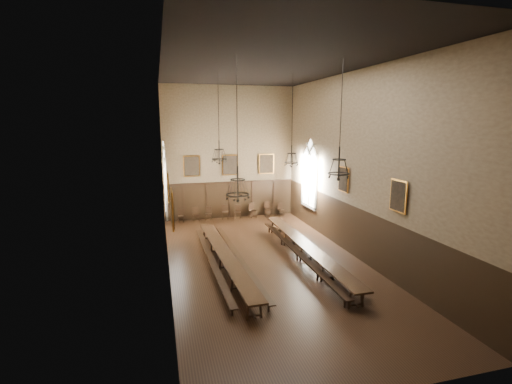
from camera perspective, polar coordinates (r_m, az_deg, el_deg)
name	(u,v)px	position (r m, az deg, el deg)	size (l,w,h in m)	color
floor	(267,263)	(17.89, 1.66, -10.91)	(9.00, 18.00, 0.02)	black
ceiling	(268,65)	(16.82, 1.83, 19.01)	(9.00, 18.00, 0.02)	black
wall_back	(229,153)	(25.49, -4.10, 5.99)	(9.00, 0.02, 9.00)	#826D50
wall_front	(384,218)	(8.67, 19.11, -3.75)	(9.00, 0.02, 9.00)	#826D50
wall_left	(165,172)	(16.07, -13.87, 2.96)	(0.02, 18.00, 9.00)	#826D50
wall_right	(357,166)	(18.56, 15.23, 3.90)	(0.02, 18.00, 9.00)	#826D50
wainscot_panelling	(267,238)	(17.47, 1.68, -7.06)	(9.00, 18.00, 2.50)	black
table_left	(225,261)	(17.08, -4.76, -10.58)	(1.09, 10.02, 0.78)	black
table_right	(306,253)	(18.19, 7.67, -9.22)	(0.83, 10.60, 0.83)	black
bench_left_outer	(212,262)	(17.34, -6.81, -10.70)	(0.43, 9.58, 0.43)	black
bench_left_inner	(238,259)	(17.56, -2.73, -10.32)	(0.53, 9.84, 0.44)	black
bench_right_inner	(297,255)	(18.21, 6.38, -9.55)	(0.38, 10.36, 0.47)	black
bench_right_outer	(316,251)	(18.79, 9.20, -9.02)	(0.50, 9.91, 0.45)	black
chair_0	(181,218)	(25.30, -11.46, -3.98)	(0.41, 0.41, 0.87)	black
chair_1	(196,217)	(25.37, -9.21, -3.82)	(0.45, 0.45, 0.93)	black
chair_2	(208,216)	(25.54, -7.33, -3.68)	(0.49, 0.49, 0.91)	black
chair_3	(225,215)	(25.68, -4.78, -3.50)	(0.51, 0.51, 0.99)	black
chair_4	(238,214)	(25.75, -2.83, -3.47)	(0.52, 0.52, 0.93)	black
chair_5	(253,213)	(25.99, -0.54, -3.27)	(0.55, 0.55, 1.02)	black
chair_6	(268,212)	(26.32, 1.80, -3.10)	(0.50, 0.50, 1.01)	black
chair_7	(281,212)	(26.59, 3.84, -3.07)	(0.44, 0.44, 0.88)	black
chandelier_back_left	(219,153)	(18.98, -5.68, 6.01)	(0.77, 0.77, 4.42)	black
chandelier_back_right	(292,156)	(19.49, 5.49, 5.55)	(0.75, 0.75, 4.64)	black
chandelier_front_left	(238,186)	(14.30, -2.84, 0.90)	(0.91, 0.91, 5.35)	black
chandelier_front_right	(339,166)	(15.17, 12.62, 3.89)	(0.87, 0.87, 4.61)	black
portrait_back_0	(192,166)	(25.08, -9.88, 3.95)	(1.10, 0.12, 1.40)	orange
portrait_back_1	(230,165)	(25.44, -4.02, 4.17)	(1.10, 0.12, 1.40)	orange
portrait_back_2	(266,164)	(26.05, 1.62, 4.35)	(1.10, 0.12, 1.40)	orange
portrait_left_0	(168,187)	(17.18, -13.40, 0.77)	(0.12, 1.00, 1.30)	orange
portrait_left_1	(172,209)	(12.77, -12.77, -2.58)	(0.12, 1.00, 1.30)	orange
portrait_right_0	(344,179)	(19.47, 13.32, 1.91)	(0.12, 1.00, 1.30)	orange
portrait_right_1	(398,196)	(15.71, 21.05, -0.57)	(0.12, 1.00, 1.30)	orange
window_right	(310,174)	(23.55, 8.24, 2.83)	(0.20, 2.20, 4.60)	white
window_left	(165,179)	(21.67, -13.86, 1.95)	(0.20, 2.20, 4.60)	white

